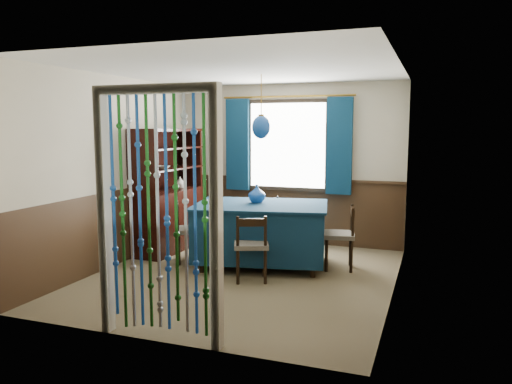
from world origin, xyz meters
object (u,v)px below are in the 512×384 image
at_px(dining_table, 261,230).
at_px(bowl_shelf, 163,167).
at_px(chair_right, 341,235).
at_px(pendant_lamp, 261,127).
at_px(chair_near, 251,246).
at_px(sideboard, 169,209).
at_px(vase_table, 257,194).
at_px(vase_sideboard, 180,182).
at_px(chair_left, 188,230).
at_px(chair_far, 267,222).

relative_size(dining_table, bowl_shelf, 9.68).
xyz_separation_m(chair_right, bowl_shelf, (-2.56, -0.08, 0.82)).
xyz_separation_m(dining_table, chair_right, (1.03, 0.21, -0.03)).
height_order(pendant_lamp, bowl_shelf, pendant_lamp).
relative_size(chair_near, sideboard, 0.45).
relative_size(dining_table, chair_near, 2.37).
distance_m(chair_near, chair_right, 1.27).
distance_m(vase_table, vase_sideboard, 1.53).
distance_m(dining_table, pendant_lamp, 1.36).
bearing_deg(chair_near, chair_left, 133.33).
height_order(vase_table, bowl_shelf, bowl_shelf).
bearing_deg(chair_right, chair_left, 89.27).
xyz_separation_m(sideboard, bowl_shelf, (0.06, -0.24, 0.64)).
bearing_deg(sideboard, chair_near, -29.55).
height_order(chair_far, bowl_shelf, bowl_shelf).
bearing_deg(vase_sideboard, chair_near, -38.18).
relative_size(pendant_lamp, vase_sideboard, 4.20).
bearing_deg(bowl_shelf, chair_left, -29.03).
xyz_separation_m(dining_table, vase_sideboard, (-1.53, 0.61, 0.53)).
distance_m(chair_left, pendant_lamp, 1.73).
xyz_separation_m(dining_table, chair_left, (-1.00, -0.16, -0.04)).
relative_size(dining_table, chair_left, 2.34).
relative_size(chair_left, vase_sideboard, 4.23).
distance_m(dining_table, chair_left, 1.02).
distance_m(chair_far, sideboard, 1.48).
bearing_deg(dining_table, chair_near, -91.89).
bearing_deg(chair_right, chair_far, 54.29).
height_order(chair_right, pendant_lamp, pendant_lamp).
bearing_deg(sideboard, vase_sideboard, 78.25).
relative_size(chair_right, sideboard, 0.46).
bearing_deg(bowl_shelf, vase_table, -1.48).
bearing_deg(chair_far, vase_sideboard, -10.47).
bearing_deg(vase_table, chair_near, -74.87).
bearing_deg(chair_near, vase_sideboard, 120.14).
distance_m(sideboard, vase_table, 1.55).
bearing_deg(bowl_shelf, dining_table, -4.95).
xyz_separation_m(bowl_shelf, vase_sideboard, (0.00, 0.48, -0.26)).
bearing_deg(pendant_lamp, chair_right, 11.46).
xyz_separation_m(chair_left, pendant_lamp, (1.00, 0.16, 1.39)).
xyz_separation_m(chair_far, vase_sideboard, (-1.35, -0.15, 0.57)).
height_order(pendant_lamp, vase_sideboard, pendant_lamp).
xyz_separation_m(chair_far, sideboard, (-1.41, -0.39, 0.19)).
relative_size(chair_far, vase_table, 3.69).
height_order(chair_left, vase_sideboard, vase_sideboard).
bearing_deg(dining_table, vase_table, 122.75).
bearing_deg(dining_table, pendant_lamp, -101.62).
relative_size(dining_table, vase_sideboard, 9.89).
bearing_deg(sideboard, bowl_shelf, -73.61).
distance_m(chair_left, vase_sideboard, 1.09).
relative_size(dining_table, chair_far, 2.38).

